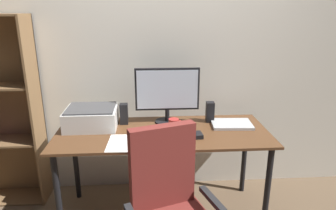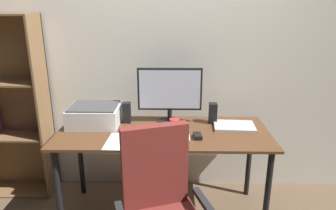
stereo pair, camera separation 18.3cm
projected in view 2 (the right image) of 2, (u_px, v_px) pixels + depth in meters
back_wall at (165, 50)px, 2.69m from camera, size 6.40×0.10×2.60m
desk at (163, 141)px, 2.40m from camera, size 1.64×0.68×0.74m
monitor at (170, 92)px, 2.48m from camera, size 0.52×0.20×0.46m
keyboard at (170, 138)px, 2.22m from camera, size 0.30×0.12×0.02m
mouse at (198, 136)px, 2.24m from camera, size 0.06×0.10×0.03m
coffee_mug at (175, 124)px, 2.40m from camera, size 0.10×0.08×0.09m
laptop at (234, 126)px, 2.44m from camera, size 0.33×0.25×0.02m
speaker_left at (127, 113)px, 2.53m from camera, size 0.06×0.07×0.17m
speaker_right at (213, 113)px, 2.52m from camera, size 0.06×0.07×0.17m
printer at (95, 115)px, 2.49m from camera, size 0.40×0.34×0.16m
paper_sheet at (121, 141)px, 2.19m from camera, size 0.22×0.31×0.00m
bookshelf at (6, 111)px, 2.70m from camera, size 0.68×0.28×1.61m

